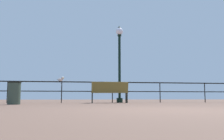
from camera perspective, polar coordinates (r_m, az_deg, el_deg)
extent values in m
plane|color=brown|center=(4.85, 13.92, -8.94)|extent=(60.00, 60.00, 0.00)
cube|color=black|center=(11.81, 0.09, -2.86)|extent=(19.00, 0.05, 0.05)
cube|color=black|center=(11.79, 0.09, -4.97)|extent=(19.00, 0.04, 0.04)
cylinder|color=black|center=(11.99, -23.02, -4.72)|extent=(0.04, 0.04, 0.97)
cylinder|color=black|center=(11.65, -11.57, -5.06)|extent=(0.04, 0.04, 0.97)
cylinder|color=black|center=(11.79, 0.09, -5.21)|extent=(0.04, 0.04, 0.97)
cylinder|color=black|center=(12.40, 11.03, -5.15)|extent=(0.04, 0.04, 0.97)
cylinder|color=black|center=(13.40, 20.65, -4.94)|extent=(0.04, 0.04, 0.97)
cube|color=brown|center=(11.15, -0.58, -5.19)|extent=(1.65, 0.48, 0.05)
cube|color=brown|center=(10.97, -0.47, -3.97)|extent=(1.64, 0.19, 0.46)
cube|color=#24271F|center=(11.26, 3.37, -6.39)|extent=(0.05, 0.38, 0.47)
cube|color=#24271F|center=(11.43, 3.22, -4.51)|extent=(0.05, 0.30, 0.04)
cube|color=#24271F|center=(11.09, -4.61, -6.38)|extent=(0.05, 0.38, 0.47)
cube|color=#24271F|center=(11.25, -4.62, -4.47)|extent=(0.05, 0.30, 0.04)
cylinder|color=black|center=(12.04, 1.77, -7.00)|extent=(0.30, 0.30, 0.22)
cylinder|color=black|center=(12.13, 1.74, 0.80)|extent=(0.12, 0.12, 3.08)
cylinder|color=black|center=(12.43, 1.72, 7.99)|extent=(0.20, 0.20, 0.06)
sphere|color=white|center=(12.48, 1.71, 8.92)|extent=(0.36, 0.36, 0.36)
cone|color=black|center=(12.55, 1.71, 9.93)|extent=(0.15, 0.15, 0.10)
ellipsoid|color=silver|center=(11.68, -11.85, -2.18)|extent=(0.32, 0.31, 0.15)
ellipsoid|color=gray|center=(11.68, -11.85, -2.07)|extent=(0.28, 0.26, 0.05)
sphere|color=silver|center=(11.60, -11.38, -1.82)|extent=(0.13, 0.13, 0.13)
cone|color=gold|center=(11.55, -11.07, -1.80)|extent=(0.07, 0.07, 0.05)
cube|color=gray|center=(11.79, -12.41, -2.17)|extent=(0.12, 0.12, 0.02)
cylinder|color=#324033|center=(9.10, -21.69, -5.11)|extent=(0.43, 0.43, 0.74)
cylinder|color=black|center=(9.12, -21.59, -2.68)|extent=(0.45, 0.45, 0.04)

